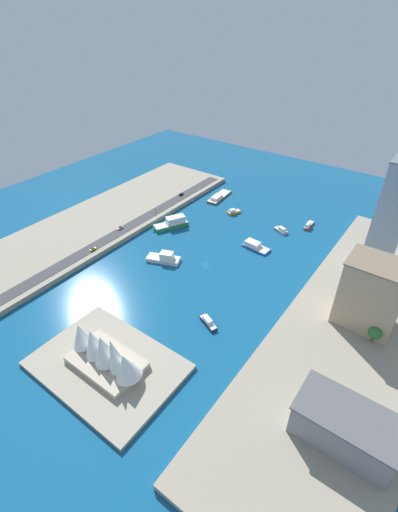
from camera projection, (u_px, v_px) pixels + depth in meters
ground_plane at (206, 264)px, 235.58m from camera, size 440.00×440.00×0.00m
quay_west at (357, 327)px, 187.72m from camera, size 70.00×240.00×3.23m
quay_east at (105, 219)px, 281.57m from camera, size 70.00×240.00×3.23m
peninsula_point at (107, 365)px, 168.47m from camera, size 68.33×48.27×2.00m
road_strip at (128, 227)px, 268.01m from camera, size 9.52×228.00×0.15m
yacht_sleek_gray at (281, 230)px, 268.09m from camera, size 12.56×8.40×3.92m
ferry_white_commuter at (164, 258)px, 237.11m from camera, size 23.99×15.80×6.85m
catamaran_blue at (255, 246)px, 250.17m from camera, size 20.25×9.98×4.31m
patrol_launch_navy at (208, 322)px, 190.54m from camera, size 13.81×8.32×3.71m
barge_flat_brown at (219, 197)px, 314.40m from camera, size 11.80×31.27×3.78m
tugboat_red at (309, 225)px, 273.96m from camera, size 4.54×15.68×4.09m
ferry_green_doubledeck at (172, 223)px, 273.42m from camera, size 19.70×27.81×7.83m
water_taxi_orange at (234, 212)px, 291.44m from camera, size 8.68×12.29×4.00m
apartment_midrise_tan at (371, 294)px, 177.83m from camera, size 29.54×21.86×37.82m
tower_tall_glass at (390, 219)px, 207.85m from camera, size 17.16×17.06×69.43m
warehouse_low_gray at (345, 426)px, 133.64m from camera, size 37.58×20.97×15.92m
taxi_yellow_cab at (93, 249)px, 242.57m from camera, size 1.93×4.47×1.52m
suv_black at (181, 194)px, 312.15m from camera, size 2.07×4.47×1.64m
van_white at (120, 228)px, 265.46m from camera, size 1.83×5.09×1.53m
traffic_light_waterfront at (156, 211)px, 279.08m from camera, size 0.36×0.36×6.50m
opera_landmark at (105, 353)px, 163.22m from camera, size 43.10×21.83×20.69m
park_tree_cluster at (366, 315)px, 184.13m from camera, size 19.46×25.71×9.38m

